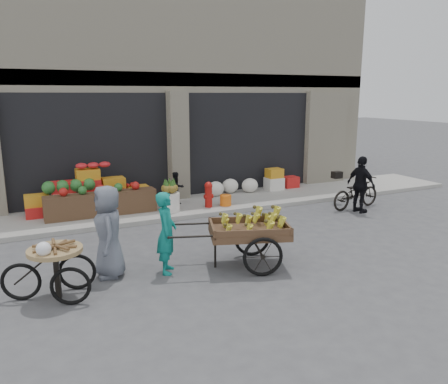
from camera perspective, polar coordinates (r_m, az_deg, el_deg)
name	(u,v)px	position (r m, az deg, el deg)	size (l,w,h in m)	color
ground	(262,254)	(8.98, 4.98, -8.13)	(80.00, 80.00, 0.00)	#424244
sidewalk	(190,206)	(12.50, -4.49, -1.82)	(18.00, 2.20, 0.12)	gray
building	(148,88)	(15.85, -9.92, 13.18)	(14.00, 6.45, 7.00)	beige
fruit_display	(98,191)	(12.01, -16.16, 0.11)	(3.10, 1.12, 1.24)	red
pineapple_bin	(170,202)	(11.73, -7.07, -1.29)	(0.52, 0.52, 0.50)	silver
fire_hydrant	(209,194)	(12.03, -2.04, -0.20)	(0.22, 0.22, 0.71)	#A5140F
orange_bucket	(226,200)	(12.24, 0.22, -1.09)	(0.32, 0.32, 0.30)	orange
right_bay_goods	(259,182)	(14.05, 4.61, 1.25)	(3.35, 0.60, 0.70)	silver
seated_person	(177,188)	(12.36, -6.22, 0.47)	(0.45, 0.35, 0.93)	black
banana_cart	(246,228)	(8.15, 2.92, -4.72)	(2.63, 1.67, 1.03)	#543525
vendor_woman	(167,233)	(7.93, -7.51, -5.29)	(0.55, 0.36, 1.50)	#0F796F
tricycle_cart	(56,265)	(7.44, -21.13, -8.83)	(1.46, 1.05, 0.95)	#9E7F51
vendor_grey	(108,232)	(7.94, -14.86, -5.02)	(0.81, 0.53, 1.65)	slate
bicycle	(356,193)	(12.91, 16.83, -0.09)	(0.60, 1.72, 0.90)	black
cyclist	(361,185)	(12.42, 17.46, 0.92)	(0.91, 0.38, 1.55)	black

